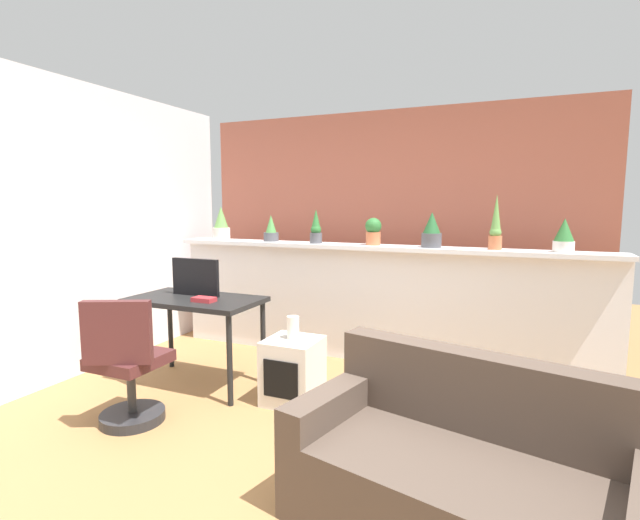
% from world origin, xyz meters
% --- Properties ---
extents(ground_plane, '(12.00, 12.00, 0.00)m').
position_xyz_m(ground_plane, '(0.00, 0.00, 0.00)').
color(ground_plane, '#9E7042').
extents(divider_wall, '(4.22, 0.16, 1.10)m').
position_xyz_m(divider_wall, '(0.00, 2.00, 0.55)').
color(divider_wall, silver).
rests_on(divider_wall, ground).
extents(plant_shelf, '(4.22, 0.31, 0.04)m').
position_xyz_m(plant_shelf, '(0.00, 1.96, 1.12)').
color(plant_shelf, silver).
rests_on(plant_shelf, divider_wall).
extents(brick_wall_behind, '(4.22, 0.10, 2.50)m').
position_xyz_m(brick_wall_behind, '(0.00, 2.60, 1.25)').
color(brick_wall_behind, '#9E5442').
rests_on(brick_wall_behind, ground).
extents(side_wall_left, '(0.12, 4.40, 2.60)m').
position_xyz_m(side_wall_left, '(-2.36, 0.40, 1.30)').
color(side_wall_left, silver).
rests_on(side_wall_left, ground).
extents(potted_plant_0, '(0.19, 0.19, 0.36)m').
position_xyz_m(potted_plant_0, '(-1.71, 1.95, 1.30)').
color(potted_plant_0, silver).
rests_on(potted_plant_0, plant_shelf).
extents(potted_plant_1, '(0.16, 0.16, 0.28)m').
position_xyz_m(potted_plant_1, '(-1.11, 1.99, 1.26)').
color(potted_plant_1, '#4C4C51').
rests_on(potted_plant_1, plant_shelf).
extents(potted_plant_2, '(0.12, 0.12, 0.34)m').
position_xyz_m(potted_plant_2, '(-0.57, 1.93, 1.28)').
color(potted_plant_2, '#4C4C51').
rests_on(potted_plant_2, plant_shelf).
extents(potted_plant_3, '(0.15, 0.15, 0.26)m').
position_xyz_m(potted_plant_3, '(0.01, 1.97, 1.27)').
color(potted_plant_3, '#C66B42').
rests_on(potted_plant_3, plant_shelf).
extents(potted_plant_4, '(0.18, 0.18, 0.32)m').
position_xyz_m(potted_plant_4, '(0.56, 1.96, 1.29)').
color(potted_plant_4, '#4C4C51').
rests_on(potted_plant_4, plant_shelf).
extents(potted_plant_5, '(0.11, 0.11, 0.47)m').
position_xyz_m(potted_plant_5, '(1.09, 1.97, 1.34)').
color(potted_plant_5, '#C66B42').
rests_on(potted_plant_5, plant_shelf).
extents(potted_plant_6, '(0.16, 0.16, 0.28)m').
position_xyz_m(potted_plant_6, '(1.62, 1.97, 1.27)').
color(potted_plant_6, silver).
rests_on(potted_plant_6, plant_shelf).
extents(desk, '(1.10, 0.60, 0.75)m').
position_xyz_m(desk, '(-1.19, 0.82, 0.67)').
color(desk, black).
rests_on(desk, ground).
extents(tv_monitor, '(0.46, 0.04, 0.32)m').
position_xyz_m(tv_monitor, '(-1.24, 0.90, 0.91)').
color(tv_monitor, black).
rests_on(tv_monitor, desk).
extents(office_chair, '(0.51, 0.52, 0.91)m').
position_xyz_m(office_chair, '(-1.15, 0.03, 0.39)').
color(office_chair, '#262628').
rests_on(office_chair, ground).
extents(side_cube_shelf, '(0.40, 0.41, 0.50)m').
position_xyz_m(side_cube_shelf, '(-0.28, 0.81, 0.25)').
color(side_cube_shelf, silver).
rests_on(side_cube_shelf, ground).
extents(vase_on_shelf, '(0.10, 0.10, 0.17)m').
position_xyz_m(vase_on_shelf, '(-0.28, 0.84, 0.59)').
color(vase_on_shelf, silver).
rests_on(vase_on_shelf, side_cube_shelf).
extents(book_on_desk, '(0.18, 0.11, 0.04)m').
position_xyz_m(book_on_desk, '(-1.02, 0.72, 0.77)').
color(book_on_desk, '#B22D33').
rests_on(book_on_desk, desk).
extents(couch, '(1.69, 1.10, 0.80)m').
position_xyz_m(couch, '(1.10, -0.18, 0.28)').
color(couch, brown).
rests_on(couch, ground).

